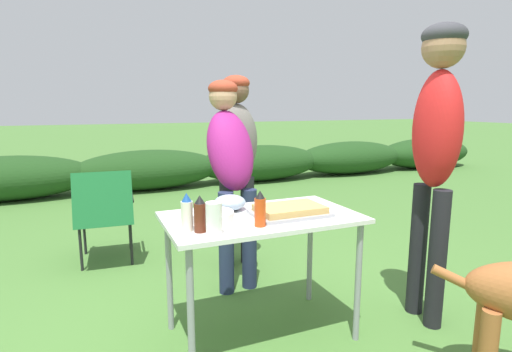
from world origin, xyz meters
name	(u,v)px	position (x,y,z in m)	size (l,w,h in m)	color
ground_plane	(261,333)	(0.00, 0.00, 0.00)	(60.00, 60.00, 0.00)	#477533
shrub_hedge	(148,170)	(0.00, 4.60, 0.33)	(14.40, 0.90, 0.65)	#1E4219
folding_table	(262,228)	(0.00, 0.00, 0.66)	(1.10, 0.64, 0.74)	silver
food_tray	(290,211)	(0.15, -0.06, 0.77)	(0.42, 0.29, 0.06)	#9E9EA3
plate_stack	(211,216)	(-0.29, 0.02, 0.76)	(0.25, 0.25, 0.05)	white
mixing_bowl	(230,202)	(-0.13, 0.19, 0.79)	(0.19, 0.19, 0.09)	#99B2CC
paper_cup_stack	(214,219)	(-0.35, -0.24, 0.82)	(0.08, 0.08, 0.16)	white
mayo_bottle	(187,213)	(-0.46, -0.12, 0.83)	(0.06, 0.06, 0.19)	silver
bbq_sauce_bottle	(200,215)	(-0.40, -0.16, 0.83)	(0.06, 0.06, 0.19)	#562314
hot_sauce_bottle	(260,209)	(-0.09, -0.19, 0.83)	(0.06, 0.06, 0.19)	#CC4214
standing_person_in_olive_jacket	(231,159)	(0.07, 0.72, 0.97)	(0.39, 0.49, 1.55)	#232D4C
standing_person_in_navy_coat	(237,151)	(0.24, 1.07, 0.99)	(0.41, 0.32, 1.60)	black
standing_person_in_dark_puffer	(436,137)	(1.04, -0.24, 1.18)	(0.29, 0.37, 1.83)	black
camp_chair_green_behind_table	(105,212)	(-0.79, 1.52, 0.47)	(0.51, 0.62, 0.83)	#19602D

